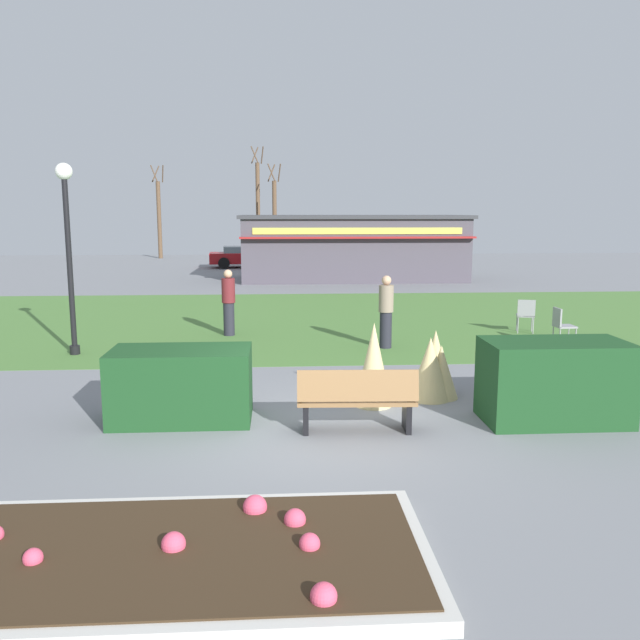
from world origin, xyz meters
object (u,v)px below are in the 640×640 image
(trash_bin, at_px, (561,390))
(person_standing, at_px, (386,311))
(food_kiosk, at_px, (353,247))
(parked_car_center_slot, at_px, (340,256))
(tree_right_bg, at_px, (258,208))
(tree_center_bg, at_px, (159,218))
(park_bench, at_px, (357,400))
(person_strolling, at_px, (229,302))
(cafe_chair_west, at_px, (526,313))
(cafe_chair_east, at_px, (561,323))
(lamppost_mid, at_px, (68,236))
(parked_car_west_slot, at_px, (246,256))
(tree_left_bg, at_px, (275,218))

(trash_bin, xyz_separation_m, person_standing, (-1.86, 5.31, 0.44))
(food_kiosk, relative_size, parked_car_center_slot, 2.39)
(tree_right_bg, distance_m, tree_center_bg, 6.73)
(person_standing, distance_m, tree_right_bg, 30.93)
(parked_car_center_slot, bearing_deg, park_bench, -94.83)
(trash_bin, relative_size, person_strolling, 0.50)
(cafe_chair_west, bearing_deg, person_standing, -157.45)
(cafe_chair_east, bearing_deg, lamppost_mid, -178.26)
(park_bench, xyz_separation_m, tree_right_bg, (-2.49, 36.42, 2.89))
(cafe_chair_west, distance_m, parked_car_west_slot, 22.70)
(parked_car_center_slot, distance_m, tree_right_bg, 9.61)
(food_kiosk, xyz_separation_m, cafe_chair_west, (2.96, -14.13, -0.97))
(park_bench, height_order, parked_car_west_slot, parked_car_west_slot)
(trash_bin, bearing_deg, tree_center_bg, 109.03)
(person_strolling, bearing_deg, cafe_chair_west, 175.30)
(tree_left_bg, distance_m, tree_center_bg, 8.28)
(person_strolling, bearing_deg, park_bench, 103.85)
(cafe_chair_east, xyz_separation_m, parked_car_center_slot, (-3.15, 22.70, 0.12))
(park_bench, distance_m, parked_car_center_slot, 28.72)
(parked_car_center_slot, bearing_deg, tree_left_bg, 125.81)
(person_standing, height_order, tree_left_bg, tree_left_bg)
(trash_bin, distance_m, parked_car_center_slot, 28.11)
(park_bench, xyz_separation_m, person_strolling, (-2.38, 7.63, 0.38))
(park_bench, height_order, tree_right_bg, tree_right_bg)
(parked_car_west_slot, relative_size, parked_car_center_slot, 0.99)
(trash_bin, relative_size, food_kiosk, 0.08)
(food_kiosk, xyz_separation_m, cafe_chair_east, (3.22, -15.69, -0.97))
(lamppost_mid, xyz_separation_m, person_standing, (7.00, 0.27, -1.76))
(person_standing, distance_m, parked_car_west_slot, 23.18)
(cafe_chair_east, bearing_deg, person_standing, -178.97)
(park_bench, relative_size, parked_car_center_slot, 0.39)
(trash_bin, relative_size, cafe_chair_west, 0.94)
(park_bench, height_order, parked_car_center_slot, parked_car_center_slot)
(lamppost_mid, height_order, cafe_chair_west, lamppost_mid)
(tree_right_bg, bearing_deg, lamppost_mid, -95.82)
(person_standing, bearing_deg, food_kiosk, 74.25)
(lamppost_mid, xyz_separation_m, tree_right_bg, (3.14, 30.85, 0.76))
(person_strolling, height_order, parked_car_west_slot, person_strolling)
(lamppost_mid, relative_size, tree_center_bg, 0.67)
(park_bench, height_order, tree_center_bg, tree_center_bg)
(person_standing, bearing_deg, parked_car_center_slot, 75.18)
(cafe_chair_west, bearing_deg, tree_left_bg, 104.17)
(cafe_chair_east, bearing_deg, trash_bin, -113.53)
(food_kiosk, height_order, parked_car_center_slot, food_kiosk)
(cafe_chair_east, height_order, person_strolling, person_strolling)
(tree_left_bg, bearing_deg, person_standing, -84.46)
(person_standing, bearing_deg, cafe_chair_west, 10.37)
(food_kiosk, height_order, tree_right_bg, tree_right_bg)
(cafe_chair_east, bearing_deg, parked_car_center_slot, 97.91)
(cafe_chair_east, distance_m, tree_center_bg, 34.05)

